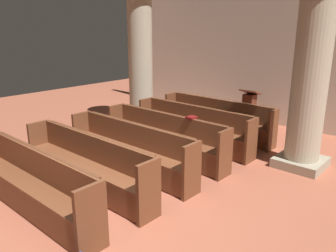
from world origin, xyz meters
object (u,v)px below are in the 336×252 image
at_px(pillar_aisle_side, 311,69).
at_px(pew_row_2, 165,135).
at_px(pew_row_3, 130,147).
at_px(lectern, 249,113).
at_px(pew_row_0, 217,117).
at_px(hymn_book, 191,117).
at_px(pew_row_1, 193,125).
at_px(pew_row_5, 32,181).
at_px(pillar_far_side, 140,55).
at_px(pew_row_4, 87,162).

bearing_deg(pillar_aisle_side, pew_row_2, -148.51).
relative_size(pew_row_3, lectern, 2.76).
relative_size(pew_row_0, hymn_book, 15.86).
bearing_deg(pew_row_2, hymn_book, 19.10).
bearing_deg(pew_row_0, pew_row_1, -90.00).
bearing_deg(pew_row_3, hymn_book, 64.68).
bearing_deg(pew_row_5, pew_row_1, 90.00).
bearing_deg(pew_row_3, pillar_aisle_side, 45.80).
xyz_separation_m(pew_row_3, pillar_far_side, (-2.26, 2.49, 1.42)).
relative_size(pillar_aisle_side, hymn_book, 19.44).
relative_size(pew_row_1, pew_row_5, 1.00).
xyz_separation_m(pew_row_5, pillar_aisle_side, (2.31, 4.29, 1.42)).
xyz_separation_m(pew_row_0, lectern, (0.31, 1.03, -0.03)).
xyz_separation_m(pew_row_0, pew_row_1, (0.00, -0.96, 0.00)).
relative_size(pew_row_1, pew_row_2, 1.00).
bearing_deg(pillar_far_side, pew_row_4, -56.77).
bearing_deg(pew_row_2, pew_row_3, -90.00).
height_order(pillar_aisle_side, pillar_far_side, same).
xyz_separation_m(pillar_far_side, lectern, (2.57, 1.42, -1.45)).
relative_size(pillar_far_side, lectern, 3.39).
distance_m(pew_row_2, pillar_aisle_side, 3.06).
height_order(pew_row_5, lectern, lectern).
distance_m(pew_row_2, pew_row_4, 1.92).
bearing_deg(pillar_aisle_side, pew_row_1, -168.87).
bearing_deg(hymn_book, lectern, 94.79).
xyz_separation_m(lectern, hymn_book, (0.23, -2.76, 0.47)).
height_order(pillar_far_side, lectern, pillar_far_side).
bearing_deg(pew_row_3, pew_row_4, -90.00).
relative_size(pew_row_1, pew_row_4, 1.00).
height_order(pillar_aisle_side, hymn_book, pillar_aisle_side).
distance_m(pew_row_2, pillar_far_side, 3.08).
xyz_separation_m(pew_row_0, pew_row_5, (0.00, -4.80, 0.00)).
xyz_separation_m(pew_row_5, hymn_book, (0.54, 3.07, 0.44)).
relative_size(pew_row_0, pew_row_5, 1.00).
relative_size(pew_row_0, lectern, 2.76).
bearing_deg(pillar_aisle_side, pew_row_5, -118.27).
xyz_separation_m(pew_row_3, hymn_book, (0.54, 1.15, 0.44)).
bearing_deg(pew_row_1, pew_row_4, -90.00).
distance_m(pew_row_1, pew_row_2, 0.96).
height_order(pew_row_0, lectern, lectern).
bearing_deg(pew_row_5, pillar_far_side, 117.13).
relative_size(pew_row_3, pillar_aisle_side, 0.82).
xyz_separation_m(pew_row_1, pew_row_4, (0.00, -2.88, 0.00)).
xyz_separation_m(pew_row_4, pillar_aisle_side, (2.31, 3.33, 1.42)).
relative_size(pillar_far_side, hymn_book, 19.44).
distance_m(pew_row_3, hymn_book, 1.34).
distance_m(pew_row_0, lectern, 1.07).
distance_m(pew_row_0, pew_row_3, 2.88).
relative_size(pew_row_0, pew_row_4, 1.00).
distance_m(pillar_aisle_side, pillar_far_side, 4.57).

